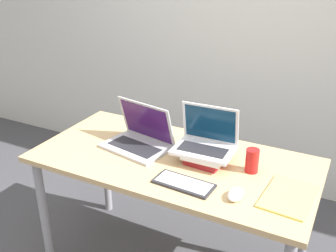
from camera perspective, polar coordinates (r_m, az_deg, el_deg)
wall_back at (r=2.98m, az=11.65°, el=15.84°), size 8.00×0.05×2.70m
desk at (r=2.13m, az=0.79°, el=-6.63°), size 1.49×0.73×0.75m
laptop_left at (r=2.19m, az=-4.16°, el=-1.79°), size 0.40×0.31×0.25m
book_stack at (r=2.06m, az=5.83°, el=-4.22°), size 0.21×0.25×0.06m
laptop_on_books at (r=2.04m, az=5.49°, el=-2.17°), size 0.31×0.23×0.23m
wireless_keyboard at (r=1.86m, az=2.30°, el=-8.34°), size 0.29×0.14×0.01m
mouse at (r=1.79m, az=9.80°, el=-9.73°), size 0.07×0.11×0.04m
notepad at (r=1.86m, az=17.08°, el=-9.73°), size 0.22×0.31×0.01m
soda_can at (r=1.98m, az=12.10°, el=-4.93°), size 0.07×0.07×0.12m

